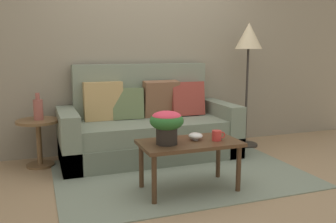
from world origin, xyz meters
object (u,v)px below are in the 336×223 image
object	(u,v)px
coffee_mug	(217,135)
side_table	(39,134)
table_vase	(38,109)
couch	(149,128)
potted_plant	(167,123)
coffee_table	(189,148)
floor_lamp	(248,46)
snack_bowl	(196,136)

from	to	relation	value
coffee_mug	side_table	bearing A→B (deg)	140.42
table_vase	couch	bearing A→B (deg)	-2.95
potted_plant	coffee_mug	xyz separation A→B (m)	(0.47, -0.04, -0.14)
coffee_table	side_table	distance (m)	1.76
coffee_table	table_vase	world-z (taller)	table_vase
floor_lamp	side_table	bearing A→B (deg)	179.31
couch	potted_plant	xyz separation A→B (m)	(-0.19, -1.16, 0.30)
coffee_table	potted_plant	world-z (taller)	potted_plant
couch	side_table	size ratio (longest dim) A/B	3.94
couch	coffee_table	xyz separation A→B (m)	(0.04, -1.14, 0.05)
snack_bowl	coffee_mug	bearing A→B (deg)	-25.92
floor_lamp	coffee_mug	world-z (taller)	floor_lamp
potted_plant	floor_lamp	bearing A→B (deg)	37.62
potted_plant	snack_bowl	bearing A→B (deg)	8.82
coffee_table	potted_plant	xyz separation A→B (m)	(-0.22, -0.02, 0.25)
coffee_mug	table_vase	xyz separation A→B (m)	(-1.51, 1.26, 0.13)
snack_bowl	coffee_table	bearing A→B (deg)	-157.71
side_table	couch	bearing A→B (deg)	-2.92
coffee_mug	snack_bowl	world-z (taller)	coffee_mug
coffee_mug	coffee_table	bearing A→B (deg)	167.38
potted_plant	table_vase	size ratio (longest dim) A/B	1.01
side_table	potted_plant	size ratio (longest dim) A/B	1.76
side_table	coffee_mug	world-z (taller)	coffee_mug
floor_lamp	table_vase	xyz separation A→B (m)	(-2.59, 0.03, -0.68)
snack_bowl	couch	bearing A→B (deg)	95.68
potted_plant	snack_bowl	xyz separation A→B (m)	(0.30, 0.05, -0.15)
coffee_mug	table_vase	world-z (taller)	table_vase
side_table	coffee_mug	xyz separation A→B (m)	(1.53, -1.26, 0.15)
potted_plant	coffee_table	bearing A→B (deg)	4.19
couch	coffee_table	distance (m)	1.14
side_table	floor_lamp	world-z (taller)	floor_lamp
floor_lamp	snack_bowl	size ratio (longest dim) A/B	12.19
floor_lamp	table_vase	world-z (taller)	floor_lamp
side_table	coffee_mug	size ratio (longest dim) A/B	4.02
coffee_mug	snack_bowl	xyz separation A→B (m)	(-0.18, 0.09, -0.01)
table_vase	potted_plant	bearing A→B (deg)	-49.58
couch	potted_plant	world-z (taller)	couch
couch	snack_bowl	size ratio (longest dim) A/B	15.57
side_table	floor_lamp	xyz separation A→B (m)	(2.60, -0.03, 0.96)
couch	potted_plant	distance (m)	1.21
snack_bowl	table_vase	xyz separation A→B (m)	(-1.34, 1.18, 0.14)
floor_lamp	coffee_mug	distance (m)	1.82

